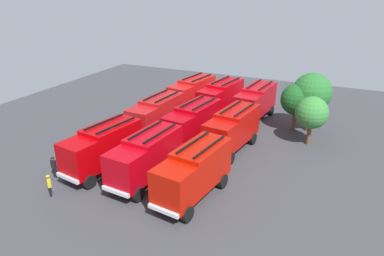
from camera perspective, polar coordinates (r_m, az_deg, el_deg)
ground_plane at (r=34.85m, az=0.00°, el=-2.13°), size 54.28×54.28×0.00m
fire_truck_0 at (r=43.20m, az=0.03°, el=5.83°), size 7.50×3.70×3.88m
fire_truck_1 at (r=35.96m, az=-5.79°, el=2.25°), size 7.37×3.21×3.88m
fire_truck_2 at (r=29.65m, az=-14.24°, el=-2.88°), size 7.49×3.66×3.88m
fire_truck_3 at (r=41.63m, az=4.68°, el=5.11°), size 7.50×3.67×3.88m
fire_truck_4 at (r=33.81m, az=0.11°, el=1.04°), size 7.46×3.51×3.88m
fire_truck_5 at (r=27.44m, az=-7.45°, el=-4.47°), size 7.38×3.26×3.88m
fire_truck_6 at (r=40.46m, az=10.21°, el=4.31°), size 7.42×3.37×3.88m
fire_truck_7 at (r=32.45m, az=6.50°, el=-0.05°), size 7.45×3.50×3.88m
fire_truck_8 at (r=25.15m, az=0.25°, el=-6.92°), size 7.46×3.53×3.88m
firefighter_0 at (r=30.24m, az=-21.43°, el=-5.75°), size 0.30×0.45×1.76m
firefighter_1 at (r=27.89m, az=-22.08°, el=-8.48°), size 0.44×0.48×1.65m
tree_0 at (r=38.07m, az=18.81°, el=5.43°), size 3.96×3.96×6.14m
tree_1 at (r=37.70m, az=16.55°, el=4.40°), size 3.27×3.27×5.07m
tree_2 at (r=34.87m, az=18.77°, el=2.33°), size 3.08×3.08×4.77m
traffic_cone_0 at (r=30.70m, az=-18.54°, el=-6.40°), size 0.39×0.39×0.56m
traffic_cone_1 at (r=42.63m, az=2.17°, el=3.01°), size 0.46×0.46×0.66m
traffic_cone_2 at (r=33.77m, az=-14.54°, el=-3.09°), size 0.49×0.49×0.70m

